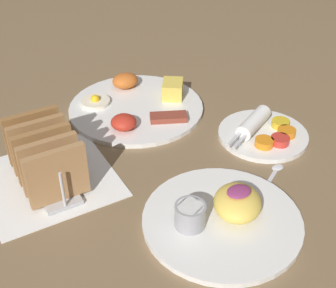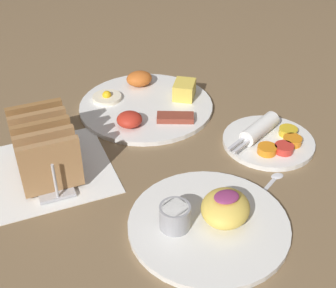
{
  "view_description": "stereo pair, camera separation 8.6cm",
  "coord_description": "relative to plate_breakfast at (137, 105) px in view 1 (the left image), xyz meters",
  "views": [
    {
      "loc": [
        -0.34,
        -0.59,
        0.53
      ],
      "look_at": [
        0.01,
        0.02,
        0.03
      ],
      "focal_mm": 50.0,
      "sensor_mm": 36.0,
      "label": 1
    },
    {
      "loc": [
        -0.26,
        -0.63,
        0.53
      ],
      "look_at": [
        0.01,
        0.02,
        0.03
      ],
      "focal_mm": 50.0,
      "sensor_mm": 36.0,
      "label": 2
    }
  ],
  "objects": [
    {
      "name": "toast_rack",
      "position": [
        -0.24,
        -0.14,
        0.04
      ],
      "size": [
        0.1,
        0.18,
        0.1
      ],
      "color": "#B7B7BC",
      "rests_on": "ground_plane"
    },
    {
      "name": "napkin_flat",
      "position": [
        -0.24,
        -0.14,
        -0.01
      ],
      "size": [
        0.22,
        0.22,
        0.0
      ],
      "color": "white",
      "rests_on": "ground_plane"
    },
    {
      "name": "plate_foreground",
      "position": [
        -0.03,
        -0.38,
        0.0
      ],
      "size": [
        0.25,
        0.25,
        0.06
      ],
      "color": "white",
      "rests_on": "ground_plane"
    },
    {
      "name": "plate_condiments",
      "position": [
        0.17,
        -0.22,
        0.0
      ],
      "size": [
        0.19,
        0.18,
        0.04
      ],
      "color": "white",
      "rests_on": "ground_plane"
    },
    {
      "name": "plate_breakfast",
      "position": [
        0.0,
        0.0,
        0.0
      ],
      "size": [
        0.29,
        0.29,
        0.05
      ],
      "color": "white",
      "rests_on": "ground_plane"
    },
    {
      "name": "ground_plane",
      "position": [
        -0.04,
        -0.21,
        -0.01
      ],
      "size": [
        3.0,
        3.0,
        0.0
      ],
      "primitive_type": "plane",
      "color": "brown"
    },
    {
      "name": "teaspoon",
      "position": [
        0.1,
        -0.33,
        -0.01
      ],
      "size": [
        0.12,
        0.07,
        0.01
      ],
      "color": "silver",
      "rests_on": "ground_plane"
    }
  ]
}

